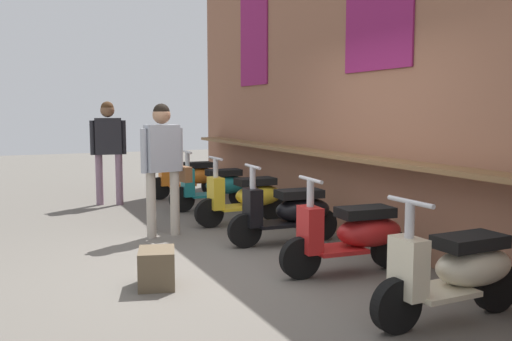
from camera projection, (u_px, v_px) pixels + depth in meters
ground_plane at (228, 269)px, 5.58m from camera, size 32.94×32.94×0.00m
market_stall_facade at (394, 79)px, 6.20m from camera, size 11.76×0.61×3.90m
scooter_orange at (190, 177)px, 10.13m from camera, size 0.47×1.40×0.97m
scooter_teal at (217, 186)px, 8.87m from camera, size 0.47×1.40×0.97m
scooter_yellow at (248, 197)px, 7.75m from camera, size 0.46×1.40×0.97m
scooter_black at (290, 212)px, 6.61m from camera, size 0.49×1.40×0.97m
scooter_red at (354, 234)px, 5.40m from camera, size 0.50×1.40×0.97m
scooter_cream at (457, 270)px, 4.18m from camera, size 0.46×1.40×0.97m
shopper_with_handbag at (163, 156)px, 6.93m from camera, size 0.35×0.66×1.69m
shopper_browsing at (108, 141)px, 9.26m from camera, size 0.26×0.59×1.75m
merchandise_crate at (157, 268)px, 5.00m from camera, size 0.48×0.42×0.35m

